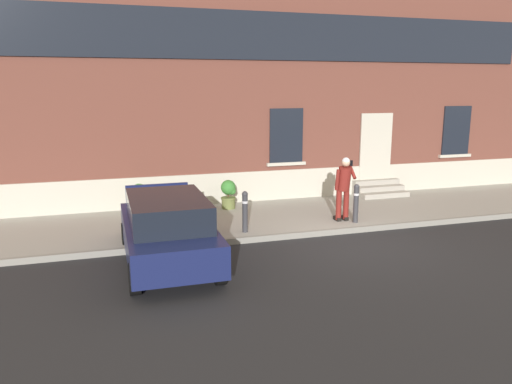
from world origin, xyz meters
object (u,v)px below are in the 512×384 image
bollard_near_person (356,202)px  person_on_phone (344,185)px  planter_cream (140,198)px  hatchback_car_navy (168,229)px  planter_olive (229,193)px  bollard_far_left (245,210)px

bollard_near_person → person_on_phone: bearing=140.6°
planter_cream → hatchback_car_navy: bearing=-86.0°
bollard_near_person → person_on_phone: size_ratio=0.60×
hatchback_car_navy → planter_olive: bearing=59.4°
person_on_phone → planter_cream: 5.77m
bollard_near_person → bollard_far_left: (-3.07, 0.00, 0.00)m
bollard_near_person → planter_olive: 3.81m
planter_olive → bollard_far_left: bearing=-94.7°
hatchback_car_navy → planter_cream: size_ratio=4.74×
bollard_near_person → planter_cream: 6.08m
bollard_near_person → planter_cream: bearing=153.5°
planter_olive → planter_cream: bearing=175.5°
planter_cream → planter_olive: same height
hatchback_car_navy → person_on_phone: size_ratio=2.33×
hatchback_car_navy → bollard_far_left: hatchback_car_navy is taller
hatchback_car_navy → planter_cream: bearing=94.0°
person_on_phone → planter_olive: (-2.60, 2.29, -0.54)m
person_on_phone → planter_cream: bearing=150.8°
planter_cream → planter_olive: 2.58m
bollard_far_left → hatchback_car_navy: bearing=-146.8°
bollard_far_left → planter_cream: bollard_far_left is taller
hatchback_car_navy → bollard_near_person: size_ratio=3.90×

